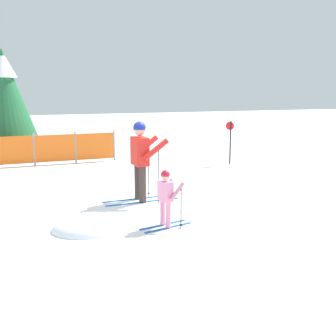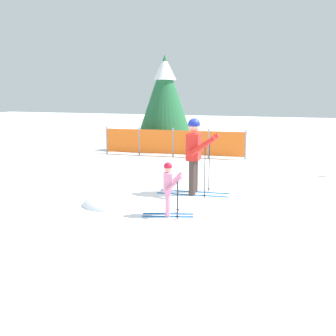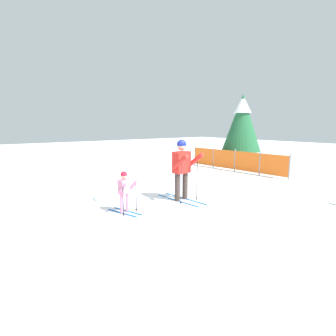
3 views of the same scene
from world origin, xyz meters
name	(u,v)px [view 2 (image 2 of 3)]	position (x,y,z in m)	size (l,w,h in m)	color
ground_plane	(206,193)	(0.00, 0.00, 0.00)	(60.00, 60.00, 0.00)	white
skier_adult	(195,149)	(-0.25, -0.19, 1.10)	(1.76, 0.81, 1.83)	#1966B2
skier_child	(169,185)	(-0.26, -2.10, 0.63)	(1.05, 0.57, 1.09)	#1966B2
safety_fence	(173,142)	(-2.52, 5.14, 0.54)	(5.46, 0.33, 1.08)	gray
conifer_far	(165,92)	(-3.40, 6.73, 2.41)	(2.10, 2.10, 3.90)	#4C3823
snow_mound	(113,205)	(-1.67, -1.78, 0.00)	(1.35, 1.15, 0.54)	white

